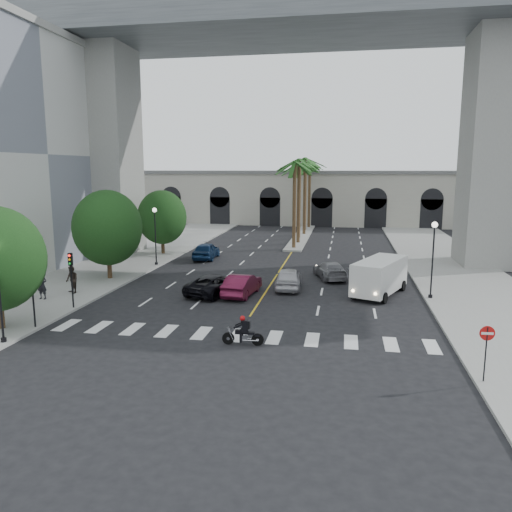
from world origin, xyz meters
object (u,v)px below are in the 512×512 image
at_px(traffic_signal_near, 32,285).
at_px(car_e, 206,251).
at_px(pedestrian_a, 42,285).
at_px(car_c, 215,284).
at_px(car_a, 288,278).
at_px(car_d, 330,270).
at_px(do_not_enter_sign, 487,342).
at_px(lamp_post_left_far, 155,231).
at_px(pedestrian_b, 72,280).
at_px(cargo_van, 379,276).
at_px(lamp_post_right, 433,253).
at_px(traffic_signal_far, 71,271).
at_px(car_b, 242,285).
at_px(motorcycle_rider, 244,332).

height_order(traffic_signal_near, car_e, traffic_signal_near).
bearing_deg(pedestrian_a, car_e, 72.85).
distance_m(traffic_signal_near, car_c, 12.37).
relative_size(car_a, pedestrian_a, 2.40).
height_order(car_c, car_d, car_c).
height_order(pedestrian_a, do_not_enter_sign, do_not_enter_sign).
bearing_deg(lamp_post_left_far, pedestrian_b, -99.75).
relative_size(traffic_signal_near, car_c, 0.71).
distance_m(cargo_van, pedestrian_a, 23.15).
relative_size(lamp_post_right, car_c, 1.04).
relative_size(traffic_signal_far, car_a, 0.78).
distance_m(car_b, cargo_van, 9.70).
bearing_deg(motorcycle_rider, car_b, 99.79).
bearing_deg(motorcycle_rider, traffic_signal_far, 157.27).
height_order(lamp_post_left_far, car_e, lamp_post_left_far).
bearing_deg(car_e, do_not_enter_sign, 124.03).
relative_size(lamp_post_left_far, car_d, 1.12).
xyz_separation_m(pedestrian_a, do_not_enter_sign, (25.77, -8.82, 0.72)).
relative_size(car_e, pedestrian_b, 2.53).
height_order(lamp_post_right, car_d, lamp_post_right).
bearing_deg(car_a, cargo_van, 169.88).
bearing_deg(motorcycle_rider, do_not_enter_sign, -17.56).
xyz_separation_m(car_c, car_e, (-4.42, 13.44, 0.12)).
relative_size(lamp_post_left_far, car_b, 1.15).
distance_m(lamp_post_right, traffic_signal_far, 23.62).
relative_size(traffic_signal_far, car_e, 0.74).
distance_m(car_c, do_not_enter_sign, 19.55).
height_order(lamp_post_right, cargo_van, lamp_post_right).
xyz_separation_m(lamp_post_right, car_b, (-12.90, -1.04, -2.45)).
bearing_deg(car_d, traffic_signal_far, 20.51).
bearing_deg(lamp_post_left_far, traffic_signal_far, -89.60).
bearing_deg(lamp_post_left_far, cargo_van, -20.49).
distance_m(traffic_signal_far, cargo_van, 20.66).
height_order(lamp_post_right, motorcycle_rider, lamp_post_right).
bearing_deg(car_a, pedestrian_a, 18.64).
relative_size(lamp_post_left_far, cargo_van, 0.85).
bearing_deg(car_a, traffic_signal_near, 39.71).
relative_size(car_b, car_d, 0.97).
distance_m(lamp_post_right, motorcycle_rider, 15.52).
bearing_deg(lamp_post_left_far, do_not_enter_sign, -43.75).
bearing_deg(traffic_signal_near, car_a, 43.16).
xyz_separation_m(lamp_post_right, pedestrian_b, (-24.71, -3.12, -2.10)).
distance_m(traffic_signal_near, car_d, 22.55).
height_order(traffic_signal_far, car_d, traffic_signal_far).
relative_size(car_a, car_b, 1.00).
bearing_deg(lamp_post_right, car_c, -175.82).
bearing_deg(car_a, car_b, 36.88).
distance_m(lamp_post_right, car_b, 13.17).
bearing_deg(car_c, car_d, -122.29).
relative_size(motorcycle_rider, car_a, 0.46).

